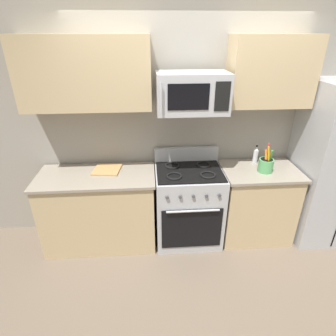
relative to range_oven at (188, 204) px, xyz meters
name	(u,v)px	position (x,y,z in m)	size (l,w,h in m)	color
ground_plane	(195,275)	(0.00, -0.63, -0.47)	(16.00, 16.00, 0.00)	#6B5B4C
wall_back	(186,128)	(0.00, 0.38, 0.83)	(8.00, 0.10, 2.60)	#9E998E
counter_left	(100,209)	(-1.04, 0.00, -0.02)	(1.29, 0.62, 0.91)	tan
range_oven	(188,204)	(0.00, 0.00, 0.00)	(0.76, 0.66, 1.09)	#B2B5BA
counter_right	(255,203)	(0.82, 0.00, -0.02)	(0.87, 0.62, 0.91)	tan
refrigerator	(333,165)	(1.67, -0.02, 0.47)	(0.78, 0.73, 1.88)	#B2B5BA
microwave	(192,93)	(0.00, 0.03, 1.30)	(0.70, 0.44, 0.39)	#B2B5BA
upper_cabinets_left	(85,73)	(-1.04, 0.16, 1.48)	(1.28, 0.34, 0.70)	tan
upper_cabinets_right	(271,72)	(0.83, 0.16, 1.48)	(0.86, 0.34, 0.70)	tan
utensil_crock	(266,164)	(0.85, -0.05, 0.52)	(0.16, 0.16, 0.33)	#59AD66
cutting_board	(107,170)	(-0.93, 0.11, 0.44)	(0.29, 0.28, 0.02)	tan
bottle_vinegar	(256,155)	(0.81, 0.18, 0.54)	(0.06, 0.06, 0.22)	silver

